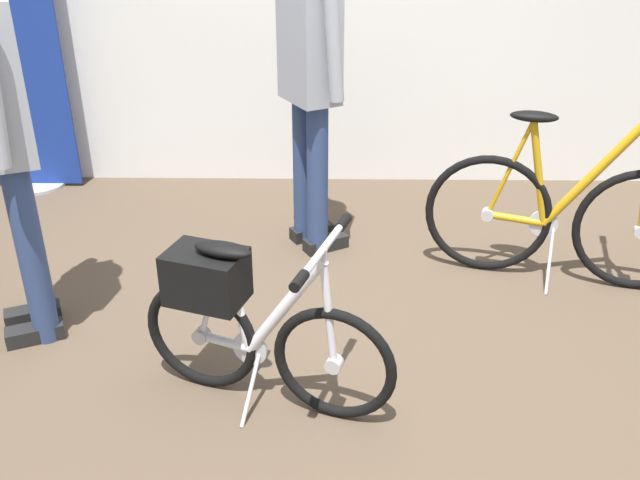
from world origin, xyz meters
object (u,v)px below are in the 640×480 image
(folding_bike_foreground, at_px, (245,318))
(visitor_near_wall, at_px, (4,124))
(floor_banner_stand, at_px, (13,59))
(display_bike_left, at_px, (563,215))
(visitor_browsing, at_px, (310,70))

(folding_bike_foreground, height_order, visitor_near_wall, visitor_near_wall)
(floor_banner_stand, xyz_separation_m, visitor_near_wall, (0.66, -1.65, 0.12))
(folding_bike_foreground, relative_size, display_bike_left, 0.74)
(display_bike_left, xyz_separation_m, visitor_browsing, (-1.23, 0.34, 0.61))
(visitor_browsing, bearing_deg, floor_banner_stand, 155.79)
(folding_bike_foreground, bearing_deg, display_bike_left, 32.99)
(display_bike_left, height_order, visitor_browsing, visitor_browsing)
(floor_banner_stand, bearing_deg, display_bike_left, -20.80)
(floor_banner_stand, relative_size, visitor_browsing, 1.09)
(folding_bike_foreground, bearing_deg, visitor_browsing, 80.79)
(display_bike_left, bearing_deg, visitor_near_wall, -168.49)
(visitor_near_wall, height_order, visitor_browsing, visitor_browsing)
(display_bike_left, relative_size, visitor_browsing, 0.77)
(visitor_near_wall, xyz_separation_m, visitor_browsing, (1.17, 0.83, 0.01))
(display_bike_left, height_order, visitor_near_wall, visitor_near_wall)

